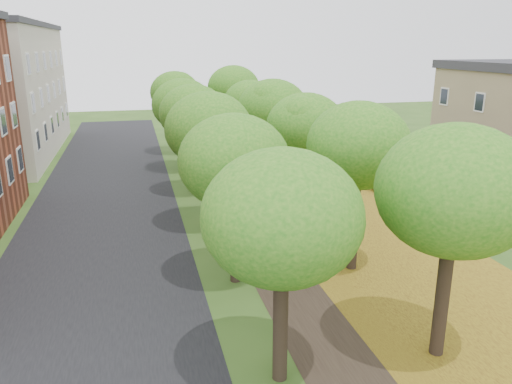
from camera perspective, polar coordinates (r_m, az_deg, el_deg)
ground at (r=15.19m, az=11.15°, el=-18.90°), size 120.00×120.00×0.00m
street_asphalt at (r=27.59m, az=-17.05°, el=-2.65°), size 8.00×70.00×0.01m
footpath at (r=28.09m, az=-1.63°, el=-1.56°), size 3.20×70.00×0.01m
leaf_verge at (r=29.49m, az=7.91°, el=-0.82°), size 7.50×70.00×0.01m
parking_lot at (r=34.28m, az=20.62°, el=0.72°), size 9.00×16.00×0.01m
tree_row_west at (r=26.62m, az=-6.39°, el=7.86°), size 3.94×33.94×6.46m
tree_row_east at (r=27.64m, az=3.62°, el=8.25°), size 3.94×33.94×6.46m
bench at (r=21.72m, az=4.62°, el=-5.96°), size 0.53×1.78×0.84m
car_silver at (r=26.39m, az=26.14°, el=-3.02°), size 4.07×2.14×1.32m
car_red at (r=32.80m, az=19.75°, el=1.47°), size 4.71×2.18×1.49m
car_grey at (r=33.40m, az=17.78°, el=1.84°), size 5.06×2.60×1.40m
car_white at (r=33.43m, az=16.44°, el=2.07°), size 5.74×3.17×1.52m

